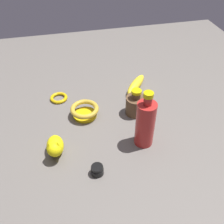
# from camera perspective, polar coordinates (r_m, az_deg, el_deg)

# --- Properties ---
(ground) EXTENTS (2.00, 2.00, 0.00)m
(ground) POSITION_cam_1_polar(r_m,az_deg,el_deg) (1.12, 0.00, -3.11)
(ground) COLOR #5B5651
(bottle_short) EXTENTS (0.09, 0.09, 0.13)m
(bottle_short) POSITION_cam_1_polar(r_m,az_deg,el_deg) (1.16, 5.19, 1.67)
(bottle_short) COLOR #503824
(bottle_short) RESTS_ON ground
(bottle_tall) EXTENTS (0.07, 0.07, 0.25)m
(bottle_tall) POSITION_cam_1_polar(r_m,az_deg,el_deg) (0.99, 7.34, -2.44)
(bottle_tall) COLOR #A92421
(bottle_tall) RESTS_ON ground
(nail_polish_jar) EXTENTS (0.05, 0.05, 0.04)m
(nail_polish_jar) POSITION_cam_1_polar(r_m,az_deg,el_deg) (0.95, -3.27, -12.64)
(nail_polish_jar) COLOR black
(nail_polish_jar) RESTS_ON ground
(bowl) EXTENTS (0.13, 0.13, 0.05)m
(bowl) POSITION_cam_1_polar(r_m,az_deg,el_deg) (1.16, -6.03, 0.33)
(bowl) COLOR gold
(bowl) RESTS_ON ground
(cat_figurine) EXTENTS (0.14, 0.07, 0.10)m
(cat_figurine) POSITION_cam_1_polar(r_m,az_deg,el_deg) (1.01, -12.46, -7.43)
(cat_figurine) COLOR yellow
(cat_figurine) RESTS_ON ground
(banana) EXTENTS (0.17, 0.15, 0.05)m
(banana) POSITION_cam_1_polar(r_m,az_deg,el_deg) (1.33, 5.29, 6.06)
(banana) COLOR yellow
(banana) RESTS_ON ground
(bangle) EXTENTS (0.08, 0.08, 0.02)m
(bangle) POSITION_cam_1_polar(r_m,az_deg,el_deg) (1.29, -11.63, 3.07)
(bangle) COLOR gold
(bangle) RESTS_ON ground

